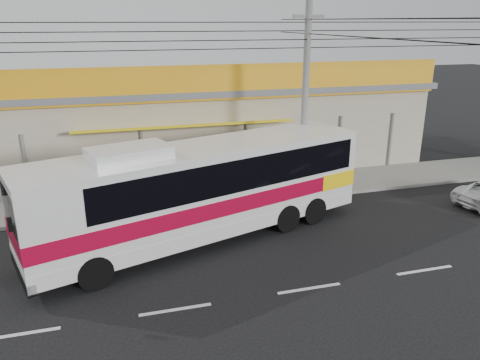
{
  "coord_description": "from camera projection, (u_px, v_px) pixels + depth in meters",
  "views": [
    {
      "loc": [
        -5.26,
        -13.64,
        7.58
      ],
      "look_at": [
        -0.88,
        2.0,
        2.03
      ],
      "focal_mm": 35.0,
      "sensor_mm": 36.0,
      "label": 1
    }
  ],
  "objects": [
    {
      "name": "coach_bus",
      "position": [
        208.0,
        185.0,
        16.6
      ],
      "size": [
        12.68,
        6.36,
        3.84
      ],
      "rotation": [
        0.0,
        0.0,
        0.31
      ],
      "color": "silver",
      "rests_on": "ground"
    },
    {
      "name": "motorbike_red",
      "position": [
        64.0,
        207.0,
        18.43
      ],
      "size": [
        1.86,
        0.79,
        0.95
      ],
      "primitive_type": "imported",
      "rotation": [
        0.0,
        0.0,
        1.66
      ],
      "color": "maroon",
      "rests_on": "sidewalk"
    },
    {
      "name": "lane_markings",
      "position": [
        309.0,
        289.0,
        13.94
      ],
      "size": [
        50.0,
        0.12,
        0.01
      ],
      "primitive_type": null,
      "color": "silver",
      "rests_on": "ground"
    },
    {
      "name": "utility_pole",
      "position": [
        308.0,
        34.0,
        18.4
      ],
      "size": [
        34.0,
        14.0,
        8.59
      ],
      "color": "#5E5E5C",
      "rests_on": "ground"
    },
    {
      "name": "storefront_building",
      "position": [
        209.0,
        121.0,
        25.99
      ],
      "size": [
        22.6,
        9.2,
        5.7
      ],
      "color": "#A69E86",
      "rests_on": "ground"
    },
    {
      "name": "ground",
      "position": [
        280.0,
        251.0,
        16.22
      ],
      "size": [
        120.0,
        120.0,
        0.0
      ],
      "primitive_type": "plane",
      "color": "black",
      "rests_on": "ground"
    },
    {
      "name": "sidewalk",
      "position": [
        235.0,
        191.0,
        21.66
      ],
      "size": [
        30.0,
        3.2,
        0.15
      ],
      "primitive_type": "cube",
      "color": "gray",
      "rests_on": "ground"
    }
  ]
}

